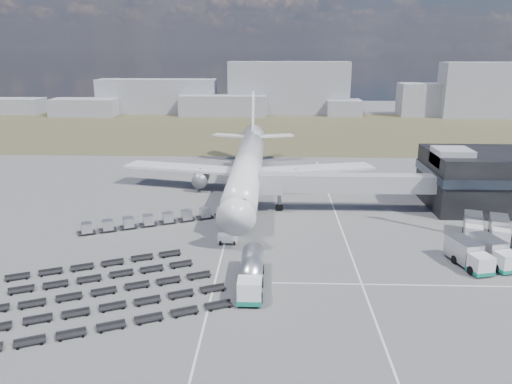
{
  "coord_description": "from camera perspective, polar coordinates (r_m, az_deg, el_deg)",
  "views": [
    {
      "loc": [
        5.03,
        -63.62,
        27.79
      ],
      "look_at": [
        2.15,
        18.11,
        4.0
      ],
      "focal_mm": 35.0,
      "sensor_mm": 36.0,
      "label": 1
    }
  ],
  "objects": [
    {
      "name": "ground",
      "position": [
        69.61,
        -2.31,
        -7.33
      ],
      "size": [
        420.0,
        420.0,
        0.0
      ],
      "primitive_type": "plane",
      "color": "#565659",
      "rests_on": "ground"
    },
    {
      "name": "grass_strip",
      "position": [
        175.9,
        0.35,
        7.13
      ],
      "size": [
        420.0,
        90.0,
        0.01
      ],
      "primitive_type": "cube",
      "color": "#46412A",
      "rests_on": "ground"
    },
    {
      "name": "lane_markings",
      "position": [
        72.34,
        5.65,
        -6.45
      ],
      "size": [
        47.12,
        110.0,
        0.01
      ],
      "color": "silver",
      "rests_on": "ground"
    },
    {
      "name": "terminal",
      "position": [
        100.03,
        27.26,
        1.37
      ],
      "size": [
        30.4,
        16.4,
        11.0
      ],
      "color": "black",
      "rests_on": "ground"
    },
    {
      "name": "jet_bridge",
      "position": [
        87.74,
        9.06,
        0.99
      ],
      "size": [
        30.3,
        3.8,
        7.05
      ],
      "color": "#939399",
      "rests_on": "ground"
    },
    {
      "name": "airliner",
      "position": [
        98.73,
        -0.96,
        3.04
      ],
      "size": [
        51.59,
        64.53,
        17.62
      ],
      "color": "silver",
      "rests_on": "ground"
    },
    {
      "name": "skyline",
      "position": [
        214.5,
        5.03,
        11.06
      ],
      "size": [
        291.39,
        22.74,
        22.06
      ],
      "color": "gray",
      "rests_on": "ground"
    },
    {
      "name": "fuel_tanker",
      "position": [
        60.55,
        -0.56,
        -9.21
      ],
      "size": [
        2.92,
        11.12,
        3.59
      ],
      "rotation": [
        0.0,
        0.0,
        -0.0
      ],
      "color": "silver",
      "rests_on": "ground"
    },
    {
      "name": "pushback_tug",
      "position": [
        73.72,
        -3.23,
        -5.38
      ],
      "size": [
        2.96,
        1.68,
        1.36
      ],
      "primitive_type": "cube",
      "rotation": [
        0.0,
        0.0,
        -0.01
      ],
      "color": "silver",
      "rests_on": "ground"
    },
    {
      "name": "catering_truck",
      "position": [
        97.39,
        -0.34,
        0.43
      ],
      "size": [
        4.26,
        5.95,
        2.53
      ],
      "rotation": [
        0.0,
        0.0,
        -0.41
      ],
      "color": "silver",
      "rests_on": "ground"
    },
    {
      "name": "service_trucks_near",
      "position": [
        72.59,
        24.33,
        -6.41
      ],
      "size": [
        8.0,
        8.89,
        3.05
      ],
      "rotation": [
        0.0,
        0.0,
        0.25
      ],
      "color": "silver",
      "rests_on": "ground"
    },
    {
      "name": "service_trucks_far",
      "position": [
        82.88,
        26.04,
        -3.91
      ],
      "size": [
        11.65,
        10.17,
        2.98
      ],
      "rotation": [
        0.0,
        0.0,
        -0.33
      ],
      "color": "silver",
      "rests_on": "ground"
    },
    {
      "name": "uld_row",
      "position": [
        82.51,
        -11.13,
        -3.05
      ],
      "size": [
        23.08,
        11.83,
        1.67
      ],
      "rotation": [
        0.0,
        0.0,
        0.43
      ],
      "color": "black",
      "rests_on": "ground"
    },
    {
      "name": "baggage_dollies",
      "position": [
        61.96,
        -16.97,
        -10.84
      ],
      "size": [
        29.92,
        26.12,
        0.69
      ],
      "rotation": [
        0.0,
        0.0,
        0.41
      ],
      "color": "black",
      "rests_on": "ground"
    }
  ]
}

